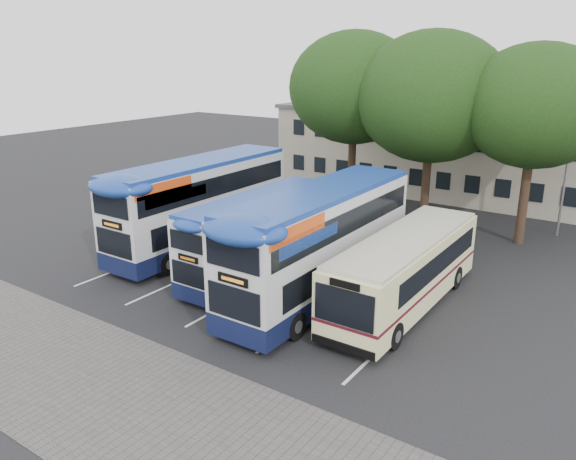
{
  "coord_description": "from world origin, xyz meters",
  "views": [
    {
      "loc": [
        10.68,
        -14.4,
        10.23
      ],
      "look_at": [
        -2.67,
        5.0,
        2.72
      ],
      "focal_mm": 35.0,
      "sensor_mm": 36.0,
      "label": 1
    }
  ],
  "objects_px": {
    "bus_dd_right": "(321,239)",
    "tree_left": "(354,88)",
    "tree_right": "(536,106)",
    "bus_single": "(406,266)",
    "lamp_post": "(570,149)",
    "bus_dd_mid": "(259,232)",
    "tree_mid": "(432,97)",
    "bus_dd_left": "(201,201)"
  },
  "relations": [
    {
      "from": "tree_left",
      "to": "bus_dd_mid",
      "type": "relative_size",
      "value": 1.24
    },
    {
      "from": "tree_right",
      "to": "bus_dd_left",
      "type": "bearing_deg",
      "value": -142.82
    },
    {
      "from": "lamp_post",
      "to": "tree_left",
      "type": "xyz_separation_m",
      "value": [
        -12.36,
        -2.29,
        2.97
      ]
    },
    {
      "from": "tree_left",
      "to": "tree_right",
      "type": "relative_size",
      "value": 1.07
    },
    {
      "from": "tree_mid",
      "to": "bus_dd_left",
      "type": "distance_m",
      "value": 14.4
    },
    {
      "from": "tree_mid",
      "to": "bus_dd_mid",
      "type": "distance_m",
      "value": 13.58
    },
    {
      "from": "tree_mid",
      "to": "bus_dd_left",
      "type": "height_order",
      "value": "tree_mid"
    },
    {
      "from": "tree_mid",
      "to": "bus_dd_right",
      "type": "relative_size",
      "value": 1.0
    },
    {
      "from": "bus_dd_left",
      "to": "bus_dd_right",
      "type": "height_order",
      "value": "bus_dd_left"
    },
    {
      "from": "lamp_post",
      "to": "bus_dd_mid",
      "type": "height_order",
      "value": "lamp_post"
    },
    {
      "from": "bus_dd_right",
      "to": "tree_right",
      "type": "bearing_deg",
      "value": 66.54
    },
    {
      "from": "bus_dd_mid",
      "to": "bus_single",
      "type": "relative_size",
      "value": 0.9
    },
    {
      "from": "bus_dd_left",
      "to": "tree_right",
      "type": "bearing_deg",
      "value": 37.18
    },
    {
      "from": "lamp_post",
      "to": "tree_left",
      "type": "relative_size",
      "value": 0.78
    },
    {
      "from": "bus_dd_mid",
      "to": "bus_single",
      "type": "distance_m",
      "value": 7.17
    },
    {
      "from": "bus_dd_mid",
      "to": "bus_dd_right",
      "type": "height_order",
      "value": "bus_dd_right"
    },
    {
      "from": "bus_dd_left",
      "to": "bus_dd_right",
      "type": "relative_size",
      "value": 1.01
    },
    {
      "from": "bus_single",
      "to": "tree_right",
      "type": "bearing_deg",
      "value": 79.78
    },
    {
      "from": "tree_right",
      "to": "bus_single",
      "type": "relative_size",
      "value": 1.04
    },
    {
      "from": "tree_right",
      "to": "lamp_post",
      "type": "bearing_deg",
      "value": 59.18
    },
    {
      "from": "bus_single",
      "to": "bus_dd_left",
      "type": "bearing_deg",
      "value": 177.1
    },
    {
      "from": "lamp_post",
      "to": "bus_dd_right",
      "type": "xyz_separation_m",
      "value": [
        -6.94,
        -15.02,
        -2.44
      ]
    },
    {
      "from": "lamp_post",
      "to": "tree_left",
      "type": "height_order",
      "value": "tree_left"
    },
    {
      "from": "tree_right",
      "to": "bus_single",
      "type": "height_order",
      "value": "tree_right"
    },
    {
      "from": "bus_dd_left",
      "to": "bus_dd_mid",
      "type": "distance_m",
      "value": 5.03
    },
    {
      "from": "tree_right",
      "to": "bus_dd_right",
      "type": "bearing_deg",
      "value": -113.46
    },
    {
      "from": "lamp_post",
      "to": "bus_dd_right",
      "type": "relative_size",
      "value": 0.79
    },
    {
      "from": "bus_dd_right",
      "to": "tree_left",
      "type": "bearing_deg",
      "value": 113.06
    },
    {
      "from": "tree_right",
      "to": "bus_single",
      "type": "bearing_deg",
      "value": -100.22
    },
    {
      "from": "lamp_post",
      "to": "bus_dd_left",
      "type": "relative_size",
      "value": 0.78
    },
    {
      "from": "bus_dd_left",
      "to": "tree_mid",
      "type": "bearing_deg",
      "value": 51.59
    },
    {
      "from": "bus_dd_mid",
      "to": "bus_single",
      "type": "height_order",
      "value": "bus_dd_mid"
    },
    {
      "from": "lamp_post",
      "to": "bus_dd_right",
      "type": "bearing_deg",
      "value": -114.8
    },
    {
      "from": "lamp_post",
      "to": "bus_dd_mid",
      "type": "relative_size",
      "value": 0.97
    },
    {
      "from": "tree_right",
      "to": "bus_single",
      "type": "xyz_separation_m",
      "value": [
        -2.02,
        -11.2,
        -5.76
      ]
    },
    {
      "from": "tree_mid",
      "to": "bus_single",
      "type": "height_order",
      "value": "tree_mid"
    },
    {
      "from": "tree_mid",
      "to": "bus_dd_mid",
      "type": "relative_size",
      "value": 1.23
    },
    {
      "from": "tree_mid",
      "to": "bus_single",
      "type": "distance_m",
      "value": 13.16
    },
    {
      "from": "tree_mid",
      "to": "bus_dd_right",
      "type": "distance_m",
      "value": 13.41
    },
    {
      "from": "bus_dd_left",
      "to": "bus_single",
      "type": "distance_m",
      "value": 12.0
    },
    {
      "from": "tree_left",
      "to": "bus_dd_right",
      "type": "xyz_separation_m",
      "value": [
        5.42,
        -12.73,
        -5.41
      ]
    },
    {
      "from": "tree_mid",
      "to": "tree_right",
      "type": "relative_size",
      "value": 1.07
    }
  ]
}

